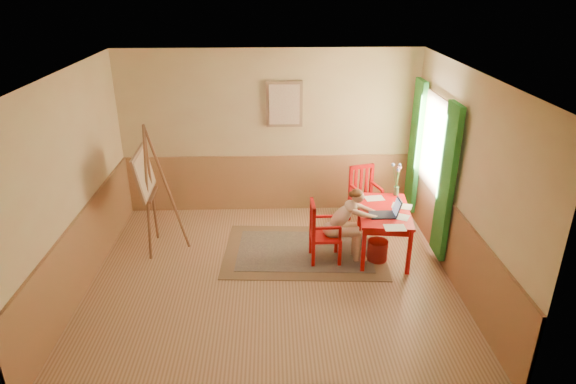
{
  "coord_description": "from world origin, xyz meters",
  "views": [
    {
      "loc": [
        0.02,
        -5.81,
        3.84
      ],
      "look_at": [
        0.25,
        0.55,
        1.05
      ],
      "focal_mm": 30.83,
      "sensor_mm": 36.0,
      "label": 1
    }
  ],
  "objects_px": {
    "figure": "(346,222)",
    "easel": "(147,178)",
    "chair_left": "(322,232)",
    "laptop": "(387,212)",
    "chair_back": "(364,196)",
    "table": "(384,215)"
  },
  "relations": [
    {
      "from": "chair_back",
      "to": "easel",
      "type": "height_order",
      "value": "easel"
    },
    {
      "from": "chair_left",
      "to": "easel",
      "type": "distance_m",
      "value": 2.65
    },
    {
      "from": "chair_back",
      "to": "easel",
      "type": "relative_size",
      "value": 0.5
    },
    {
      "from": "figure",
      "to": "easel",
      "type": "distance_m",
      "value": 2.94
    },
    {
      "from": "figure",
      "to": "easel",
      "type": "relative_size",
      "value": 0.57
    },
    {
      "from": "easel",
      "to": "chair_left",
      "type": "bearing_deg",
      "value": -10.01
    },
    {
      "from": "figure",
      "to": "laptop",
      "type": "distance_m",
      "value": 0.59
    },
    {
      "from": "chair_left",
      "to": "laptop",
      "type": "bearing_deg",
      "value": -0.93
    },
    {
      "from": "table",
      "to": "laptop",
      "type": "bearing_deg",
      "value": -92.97
    },
    {
      "from": "figure",
      "to": "easel",
      "type": "xyz_separation_m",
      "value": [
        -2.86,
        0.43,
        0.54
      ]
    },
    {
      "from": "chair_back",
      "to": "figure",
      "type": "height_order",
      "value": "figure"
    },
    {
      "from": "figure",
      "to": "laptop",
      "type": "bearing_deg",
      "value": -3.15
    },
    {
      "from": "figure",
      "to": "table",
      "type": "bearing_deg",
      "value": 15.5
    },
    {
      "from": "table",
      "to": "chair_left",
      "type": "xyz_separation_m",
      "value": [
        -0.92,
        -0.18,
        -0.17
      ]
    },
    {
      "from": "figure",
      "to": "chair_left",
      "type": "bearing_deg",
      "value": -177.19
    },
    {
      "from": "chair_back",
      "to": "laptop",
      "type": "distance_m",
      "value": 1.23
    },
    {
      "from": "chair_back",
      "to": "laptop",
      "type": "bearing_deg",
      "value": -85.65
    },
    {
      "from": "chair_left",
      "to": "figure",
      "type": "bearing_deg",
      "value": 2.81
    },
    {
      "from": "chair_back",
      "to": "laptop",
      "type": "height_order",
      "value": "chair_back"
    },
    {
      "from": "table",
      "to": "easel",
      "type": "bearing_deg",
      "value": 175.57
    },
    {
      "from": "chair_left",
      "to": "easel",
      "type": "xyz_separation_m",
      "value": [
        -2.52,
        0.44,
        0.7
      ]
    },
    {
      "from": "chair_left",
      "to": "easel",
      "type": "relative_size",
      "value": 0.47
    }
  ]
}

